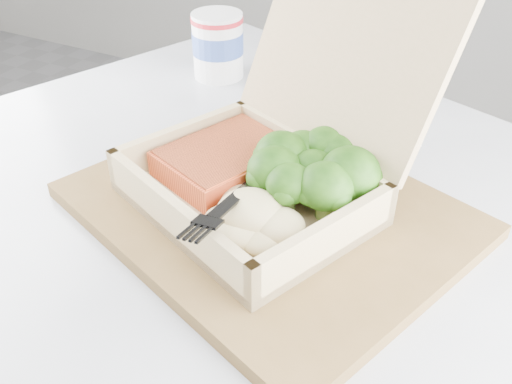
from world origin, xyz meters
The scene contains 9 objects.
cafe_table centered at (0.52, 0.31, 0.55)m, with size 1.05×1.05×0.74m.
serving_tray centered at (0.58, 0.32, 0.74)m, with size 0.37×0.29×0.02m, color brown.
takeout_container centered at (0.58, 0.35, 0.80)m, with size 0.31×0.32×0.20m.
salmon_fillet centered at (0.52, 0.34, 0.78)m, with size 0.10×0.13×0.03m, color orange.
broccoli_pile centered at (0.61, 0.35, 0.79)m, with size 0.13×0.13×0.05m, color #346C18, non-canonical shape.
mashed_potatoes centered at (0.58, 0.27, 0.78)m, with size 0.10×0.09×0.03m, color beige.
plastic_fork centered at (0.57, 0.30, 0.79)m, with size 0.03×0.16×0.03m.
paper_cup centered at (0.36, 0.60, 0.79)m, with size 0.08×0.08×0.10m.
receipt centered at (0.61, 0.50, 0.74)m, with size 0.07×0.14×0.00m, color white.
Camera 1 is at (0.78, -0.09, 1.09)m, focal length 40.00 mm.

